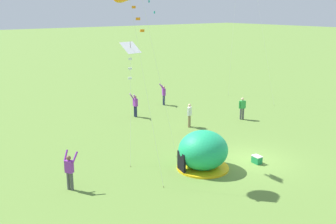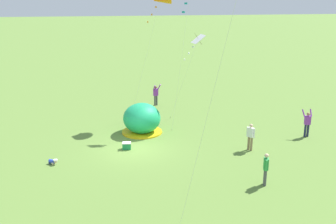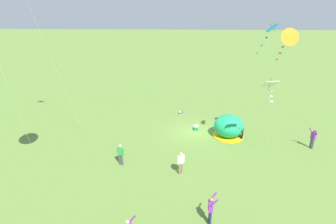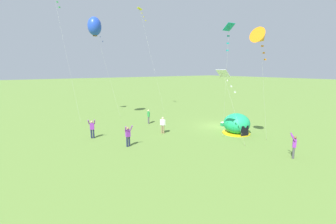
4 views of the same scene
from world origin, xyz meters
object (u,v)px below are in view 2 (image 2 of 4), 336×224
Objects in this scene: person_with_toddler at (251,136)px; kite_white at (196,42)px; toddler_crawling at (53,161)px; person_flying_kite at (307,123)px; cooler_box at (127,146)px; person_center_field at (266,168)px; person_arms_raised at (156,94)px; popup_tent at (142,119)px.

kite_white reaches higher than person_with_toddler.
person_with_toddler reaches higher than toddler_crawling.
person_flying_kite is 9.49m from kite_white.
person_with_toddler is at bearing -70.29° from person_flying_kite.
kite_white is (-6.12, -2.07, 5.04)m from person_with_toddler.
person_center_field is (5.97, 6.63, 0.74)m from cooler_box.
toddler_crawling is (1.60, -4.29, -0.04)m from cooler_box.
kite_white reaches higher than toddler_crawling.
cooler_box reaches higher than toddler_crawling.
person_flying_kite is at bearing 43.92° from person_arms_raised.
popup_tent reaches higher than toddler_crawling.
person_arms_raised reaches higher than person_with_toddler.
person_flying_kite is at bearing 76.28° from popup_tent.
person_center_field is at bearing -11.48° from person_with_toddler.
person_center_field reaches higher than toddler_crawling.
popup_tent reaches higher than person_arms_raised.
person_arms_raised is 11.90m from person_with_toddler.
popup_tent is at bearing -15.73° from person_arms_raised.
person_flying_kite is (-1.84, 16.50, 0.82)m from toddler_crawling.
person_with_toddler is (-4.54, 0.92, 0.00)m from person_center_field.
toddler_crawling is 0.08× the size of kite_white.
kite_white is at bearing 130.54° from cooler_box.
person_center_field reaches higher than cooler_box.
cooler_box is at bearing 110.45° from toddler_crawling.
person_flying_kite is at bearing 109.71° from person_with_toddler.
kite_white is at bearing 25.15° from person_arms_raised.
person_center_field is at bearing 12.54° from person_arms_raised.
popup_tent is at bearing -148.86° from person_center_field.
person_arms_raised is at bearing 161.82° from cooler_box.
kite_white is at bearing -123.51° from person_flying_kite.
popup_tent is 4.97× the size of cooler_box.
kite_white is (-6.29, 9.77, 5.82)m from toddler_crawling.
kite_white is at bearing -173.84° from person_center_field.
popup_tent is at bearing -67.07° from kite_white.
person_flying_kite reaches higher than person_center_field.
person_center_field is 11.84m from kite_white.
person_center_field is (8.87, 5.36, -0.03)m from popup_tent.
popup_tent is 10.37m from person_center_field.
person_flying_kite is 1.10× the size of person_with_toddler.
toddler_crawling is 16.62m from person_flying_kite.
person_flying_kite is at bearing 138.06° from person_center_field.
cooler_box is 7.72m from person_with_toddler.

